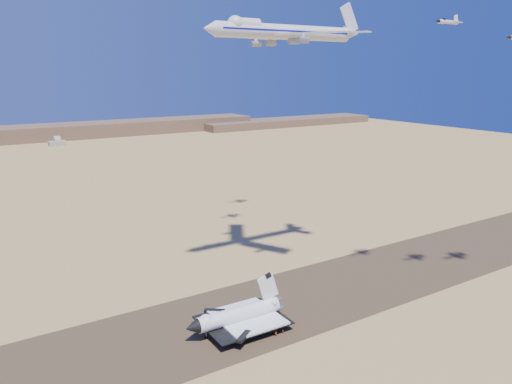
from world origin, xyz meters
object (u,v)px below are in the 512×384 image
crew_c (283,331)px  chase_jet_e (265,31)px  chase_jet_d (257,38)px  crew_b (276,333)px  chase_jet_a (448,22)px  carrier_747 (281,32)px  shuttle (238,316)px  crew_a (265,330)px

crew_c → chase_jet_e: bearing=-80.4°
chase_jet_d → chase_jet_e: size_ratio=0.95×
crew_b → chase_jet_a: (67.95, -5.33, 101.81)m
carrier_747 → crew_c: bearing=-122.4°
shuttle → chase_jet_a: chase_jet_a is taller
crew_b → chase_jet_a: chase_jet_a is taller
chase_jet_d → shuttle: bearing=-128.9°
crew_a → carrier_747: bearing=-46.0°
chase_jet_e → chase_jet_a: bearing=-87.9°
shuttle → crew_a: size_ratio=22.48×
crew_c → chase_jet_d: 137.85m
shuttle → crew_b: 14.14m
crew_a → crew_b: size_ratio=0.86×
chase_jet_d → chase_jet_a: bearing=-78.4°
shuttle → carrier_747: carrier_747 is taller
chase_jet_d → chase_jet_e: chase_jet_e is taller
shuttle → chase_jet_e: size_ratio=2.45×
crew_a → chase_jet_e: chase_jet_e is taller
shuttle → carrier_747: bearing=39.8°
carrier_747 → crew_b: carrier_747 is taller
shuttle → chase_jet_e: bearing=53.3°
chase_jet_e → carrier_747: bearing=-117.1°
crew_b → chase_jet_e: size_ratio=0.13×
crew_a → chase_jet_d: (48.15, 79.76, 100.55)m
crew_b → chase_jet_a: size_ratio=0.14×
chase_jet_e → shuttle: bearing=-125.8°
crew_c → chase_jet_e: (64.86, 108.90, 105.78)m
chase_jet_e → chase_jet_d: bearing=-128.3°
crew_b → shuttle: bearing=6.0°
carrier_747 → crew_b: (-30.32, -41.68, -99.85)m
crew_b → chase_jet_d: 138.68m
shuttle → chase_jet_a: 125.23m
chase_jet_e → crew_b: bearing=-119.9°
carrier_747 → crew_a: 111.60m
crew_b → chase_jet_e: 166.15m
crew_a → crew_c: (4.67, -3.89, -0.03)m
shuttle → carrier_747: (38.77, 31.03, 95.97)m
shuttle → crew_a: 10.30m
carrier_747 → chase_jet_a: (37.63, -47.01, 1.96)m
crew_b → chase_jet_e: chase_jet_e is taller
crew_c → chase_jet_d: size_ratio=0.11×
carrier_747 → crew_b: size_ratio=37.93×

